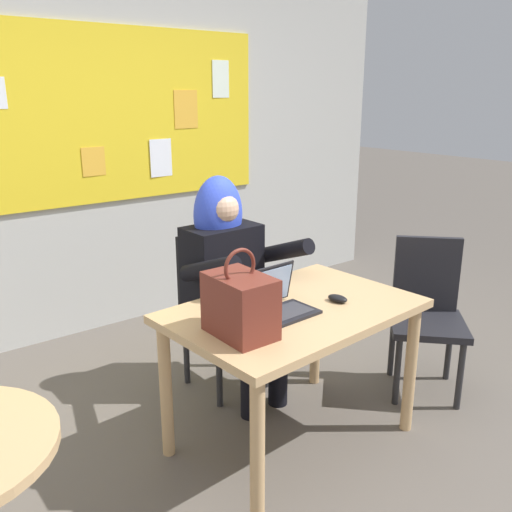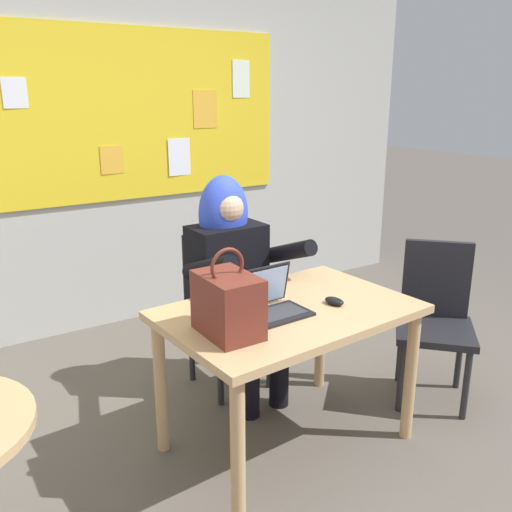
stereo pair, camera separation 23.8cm
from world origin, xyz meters
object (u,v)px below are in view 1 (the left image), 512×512
Objects in this scene: handbag at (240,305)px; chair_extra_corner at (427,307)px; person_costumed at (230,269)px; laptop at (280,302)px; computer_mouse at (338,298)px; chair_at_desk at (217,301)px; desk_main at (294,326)px.

handbag reaches higher than chair_extra_corner.
person_costumed reaches higher than laptop.
computer_mouse is 0.28× the size of handbag.
laptop is 0.31× the size of chair_extra_corner.
person_costumed reaches higher than handbag.
person_costumed is (0.00, -0.13, 0.23)m from chair_at_desk.
chair_extra_corner is (1.38, 0.04, -0.37)m from handbag.
desk_main is at bearing -46.64° from chair_extra_corner.
computer_mouse is at bearing -16.95° from laptop.
chair_at_desk is 0.87m from computer_mouse.
chair_at_desk is 1.01m from handbag.
handbag is (-0.38, -0.09, 0.23)m from desk_main.
person_costumed is 1.41× the size of chair_extra_corner.
laptop is at bearing -179.18° from desk_main.
chair_extra_corner reaches higher than desk_main.
laptop is 0.74× the size of handbag.
person_costumed is 0.85m from handbag.
computer_mouse is 0.82m from chair_extra_corner.
person_costumed is at bearing 84.33° from desk_main.
chair_at_desk is at bearing 76.33° from laptop.
handbag is at bearing -165.43° from laptop.
person_costumed reaches higher than chair_at_desk.
laptop is at bearing 17.04° from handbag.
computer_mouse is (0.15, -0.70, -0.00)m from person_costumed.
computer_mouse is (0.15, -0.83, 0.23)m from chair_at_desk.
desk_main is 0.96× the size of person_costumed.
chair_at_desk is at bearing -179.89° from person_costumed.
desk_main is at bearing -1.65° from laptop.
laptop is 0.31m from computer_mouse.
chair_at_desk reaches higher than chair_extra_corner.
chair_extra_corner is (0.94, -0.80, -0.02)m from chair_at_desk.
desk_main is 1.01m from chair_extra_corner.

